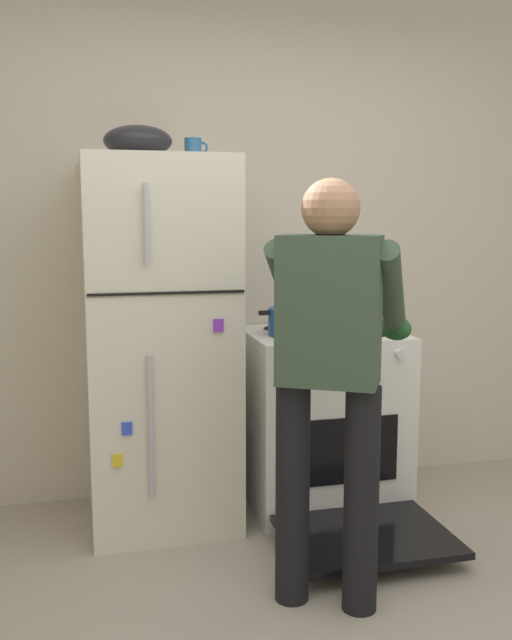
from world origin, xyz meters
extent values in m
cube|color=beige|center=(0.00, 1.95, 1.35)|extent=(6.00, 0.10, 2.70)
cube|color=silver|center=(-0.42, 1.57, 0.87)|extent=(0.68, 0.68, 1.73)
cube|color=black|center=(-0.42, 1.23, 1.14)|extent=(0.67, 0.01, 0.01)
cylinder|color=#B7B7BC|center=(-0.50, 1.20, 0.57)|extent=(0.02, 0.02, 0.63)
cylinder|color=#B7B7BC|center=(-0.50, 1.20, 1.44)|extent=(0.02, 0.02, 0.32)
cube|color=yellow|center=(-0.65, 1.22, 0.43)|extent=(0.04, 0.01, 0.06)
cube|color=purple|center=(-0.20, 1.22, 1.00)|extent=(0.04, 0.01, 0.06)
cube|color=blue|center=(-0.60, 1.22, 0.56)|extent=(0.04, 0.01, 0.06)
cube|color=white|center=(0.40, 1.57, 0.44)|extent=(0.76, 0.64, 0.89)
cube|color=black|center=(0.40, 1.25, 0.37)|extent=(0.53, 0.01, 0.32)
cylinder|color=black|center=(0.22, 1.43, 0.89)|extent=(0.17, 0.17, 0.01)
cylinder|color=black|center=(0.59, 1.43, 0.89)|extent=(0.17, 0.17, 0.01)
cylinder|color=black|center=(0.22, 1.71, 0.89)|extent=(0.17, 0.17, 0.01)
cylinder|color=black|center=(0.59, 1.71, 0.89)|extent=(0.17, 0.17, 0.01)
cylinder|color=silver|center=(0.14, 1.23, 0.83)|extent=(0.04, 0.03, 0.04)
cylinder|color=silver|center=(0.31, 1.23, 0.83)|extent=(0.04, 0.03, 0.04)
cylinder|color=silver|center=(0.49, 1.23, 0.83)|extent=(0.04, 0.03, 0.04)
cylinder|color=silver|center=(0.66, 1.23, 0.83)|extent=(0.04, 0.03, 0.04)
cube|color=black|center=(0.40, 0.97, 0.08)|extent=(0.72, 0.57, 0.03)
cylinder|color=black|center=(-0.02, 0.69, 0.43)|extent=(0.13, 0.13, 0.86)
cylinder|color=black|center=(0.20, 0.56, 0.43)|extent=(0.13, 0.13, 0.86)
cube|color=#384C38|center=(0.09, 0.62, 1.13)|extent=(0.41, 0.35, 0.54)
sphere|color=#A37556|center=(0.09, 0.62, 1.49)|extent=(0.21, 0.21, 0.21)
sphere|color=#2A2A2A|center=(0.09, 0.62, 1.46)|extent=(0.15, 0.15, 0.15)
cylinder|color=#384C38|center=(0.03, 0.92, 1.18)|extent=(0.33, 0.48, 0.41)
cylinder|color=#384C38|center=(0.37, 0.72, 1.18)|extent=(0.33, 0.48, 0.41)
ellipsoid|color=#1E5123|center=(0.14, 1.11, 1.01)|extent=(0.12, 0.18, 0.10)
ellipsoid|color=#1E5123|center=(0.48, 0.91, 1.01)|extent=(0.12, 0.18, 0.10)
cylinder|color=#19479E|center=(0.24, 1.52, 0.96)|extent=(0.27, 0.27, 0.13)
cube|color=black|center=(0.08, 1.52, 1.00)|extent=(0.05, 0.03, 0.02)
cube|color=black|center=(0.40, 1.52, 1.00)|extent=(0.05, 0.03, 0.02)
cylinder|color=#2D6093|center=(-0.24, 1.62, 1.78)|extent=(0.08, 0.08, 0.10)
torus|color=#2D6093|center=(-0.19, 1.62, 1.78)|extent=(0.06, 0.01, 0.06)
cylinder|color=brown|center=(0.70, 1.77, 0.97)|extent=(0.05, 0.05, 0.14)
ellipsoid|color=black|center=(-0.50, 1.57, 1.80)|extent=(0.31, 0.31, 0.14)
camera|label=1|loc=(-0.79, -1.79, 1.47)|focal=40.22mm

